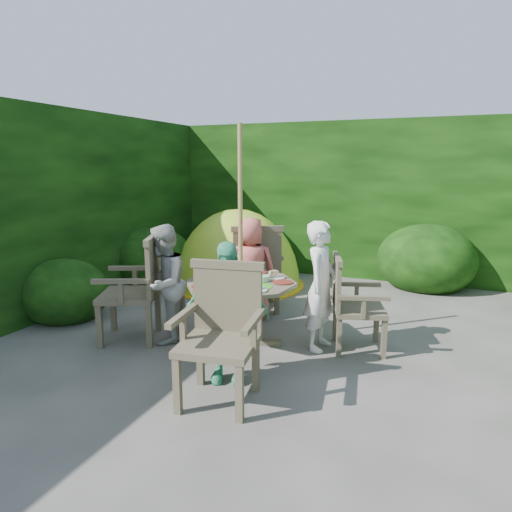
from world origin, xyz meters
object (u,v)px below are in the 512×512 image
at_px(dome_tent, 237,285).
at_px(child_back, 251,269).
at_px(garden_chair_front, 222,331).
at_px(child_left, 164,284).
at_px(child_right, 321,286).
at_px(patio_table, 241,292).
at_px(garden_chair_back, 256,267).
at_px(child_front, 227,312).
at_px(garden_chair_left, 138,287).
at_px(parasol_pole, 241,238).
at_px(garden_chair_right, 351,302).

bearing_deg(dome_tent, child_back, -66.89).
bearing_deg(garden_chair_front, child_left, 133.93).
distance_m(garden_chair_front, child_right, 1.35).
relative_size(patio_table, garden_chair_front, 1.37).
distance_m(patio_table, garden_chair_back, 1.09).
height_order(garden_chair_front, child_front, child_front).
height_order(garden_chair_back, dome_tent, dome_tent).
xyz_separation_m(garden_chair_left, child_right, (1.82, 0.50, 0.08)).
bearing_deg(child_front, child_right, 45.12).
height_order(child_front, dome_tent, child_front).
distance_m(parasol_pole, child_left, 0.94).
relative_size(garden_chair_back, child_front, 0.88).
xyz_separation_m(patio_table, child_back, (-0.22, 0.77, 0.05)).
relative_size(patio_table, garden_chair_right, 1.54).
bearing_deg(garden_chair_right, patio_table, 88.19).
bearing_deg(patio_table, child_front, -74.55).
xyz_separation_m(child_right, dome_tent, (-1.80, 1.92, -0.64)).
distance_m(garden_chair_left, child_front, 1.36).
xyz_separation_m(garden_chair_back, child_front, (0.49, -1.82, 0.04)).
height_order(garden_chair_left, child_right, child_right).
distance_m(child_left, dome_tent, 2.44).
distance_m(garden_chair_front, child_left, 1.36).
relative_size(child_left, child_back, 1.00).
height_order(parasol_pole, child_left, parasol_pole).
height_order(patio_table, garden_chair_right, garden_chair_right).
relative_size(garden_chair_back, garden_chair_front, 1.03).
bearing_deg(garden_chair_right, child_left, 88.29).
bearing_deg(garden_chair_back, garden_chair_right, 121.19).
distance_m(garden_chair_left, garden_chair_front, 1.56).
relative_size(child_right, child_front, 1.06).
height_order(garden_chair_back, child_front, child_front).
bearing_deg(garden_chair_left, dome_tent, 155.52).
relative_size(garden_chair_left, dome_tent, 0.46).
xyz_separation_m(child_front, dome_tent, (-1.24, 2.90, -0.60)).
height_order(parasol_pole, dome_tent, parasol_pole).
bearing_deg(garden_chair_front, garden_chair_back, 96.98).
height_order(child_back, child_front, child_back).
distance_m(garden_chair_front, dome_tent, 3.49).
height_order(parasol_pole, garden_chair_back, parasol_pole).
relative_size(garden_chair_right, garden_chair_left, 0.86).
bearing_deg(garden_chair_front, child_front, 99.52).
xyz_separation_m(parasol_pole, garden_chair_left, (-1.05, -0.28, -0.53)).
xyz_separation_m(garden_chair_right, child_front, (-0.84, -1.07, 0.12)).
distance_m(garden_chair_left, child_right, 1.89).
relative_size(patio_table, child_back, 1.15).
bearing_deg(garden_chair_left, child_right, 81.37).
bearing_deg(child_right, parasol_pole, 109.97).
relative_size(patio_table, garden_chair_left, 1.32).
bearing_deg(parasol_pole, garden_chair_right, 15.60).
bearing_deg(child_back, child_front, 88.31).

